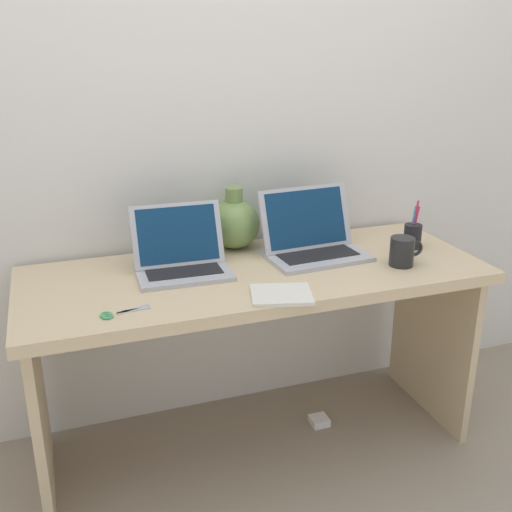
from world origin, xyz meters
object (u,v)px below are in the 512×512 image
Objects in this scene: laptop_right at (311,238)px; power_brick at (319,421)px; pen_cup at (413,235)px; scissors at (116,313)px; notebook_stack at (282,294)px; laptop_left at (181,255)px; coffee_mug at (403,251)px; green_vase at (234,223)px.

power_brick is at bearing -55.57° from laptop_right.
pen_cup reaches higher than scissors.
laptop_right is at bearing 53.23° from notebook_stack.
laptop_right is 2.50× the size of scissors.
coffee_mug is at bearing -15.49° from laptop_left.
green_vase is at bearing 90.38° from notebook_stack.
laptop_left is 2.54× the size of coffee_mug.
laptop_left is at bearing -179.49° from laptop_right.
notebook_stack is (0.25, -0.31, -0.05)m from laptop_left.
laptop_right is 1.98× the size of notebook_stack.
pen_cup is (0.63, -0.22, -0.05)m from green_vase.
laptop_right is at bearing 140.45° from coffee_mug.
laptop_right reaches higher than laptop_left.
notebook_stack is 1.26× the size of scissors.
coffee_mug reaches higher than power_brick.
laptop_left reaches higher than scissors.
power_brick is (0.04, -0.05, -0.76)m from laptop_right.
green_vase reaches higher than pen_cup.
pen_cup is (0.87, -0.06, -0.01)m from laptop_left.
laptop_left reaches higher than pen_cup.
laptop_right is at bearing 20.91° from scissors.
laptop_right is 5.27× the size of power_brick.
notebook_stack is at bearing -157.71° from pen_cup.
notebook_stack is at bearing -126.77° from laptop_right.
laptop_right reaches higher than coffee_mug.
notebook_stack is at bearing -167.35° from coffee_mug.
laptop_right is 0.39m from pen_cup.
laptop_left is at bearing -145.51° from green_vase.
laptop_left is at bearing 176.22° from pen_cup.
laptop_left is at bearing 174.57° from power_brick.
green_vase is at bearing 142.12° from power_brick.
green_vase is 3.30× the size of power_brick.
scissors reaches higher than power_brick.
green_vase is 1.24× the size of notebook_stack.
power_brick is at bearing 16.40° from scissors.
green_vase is at bearing 146.02° from laptop_right.
scissors is at bearing -175.77° from coffee_mug.
pen_cup is (0.14, 0.15, -0.00)m from coffee_mug.
scissors is at bearing -138.13° from green_vase.
laptop_right is 0.76m from power_brick.
coffee_mug is 0.69× the size of pen_cup.
laptop_left reaches higher than power_brick.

